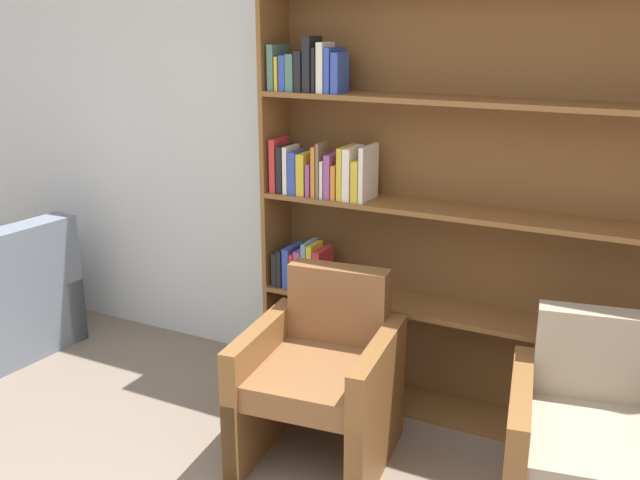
# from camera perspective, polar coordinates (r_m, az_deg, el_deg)

# --- Properties ---
(wall_back) EXTENTS (12.00, 0.06, 2.75)m
(wall_back) POSITION_cam_1_polar(r_m,az_deg,el_deg) (3.69, 7.13, 7.96)
(wall_back) COLOR silver
(wall_back) RESTS_ON ground
(bookshelf) EXTENTS (2.39, 0.30, 2.14)m
(bookshelf) POSITION_cam_1_polar(r_m,az_deg,el_deg) (3.50, 10.94, 2.06)
(bookshelf) COLOR brown
(bookshelf) RESTS_ON ground
(armchair_leather) EXTENTS (0.71, 0.75, 0.85)m
(armchair_leather) POSITION_cam_1_polar(r_m,az_deg,el_deg) (3.32, 0.14, -10.88)
(armchair_leather) COLOR brown
(armchair_leather) RESTS_ON ground
(armchair_cushioned) EXTENTS (0.75, 0.78, 0.85)m
(armchair_cushioned) POSITION_cam_1_polar(r_m,az_deg,el_deg) (3.05, 20.97, -14.94)
(armchair_cushioned) COLOR brown
(armchair_cushioned) RESTS_ON ground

